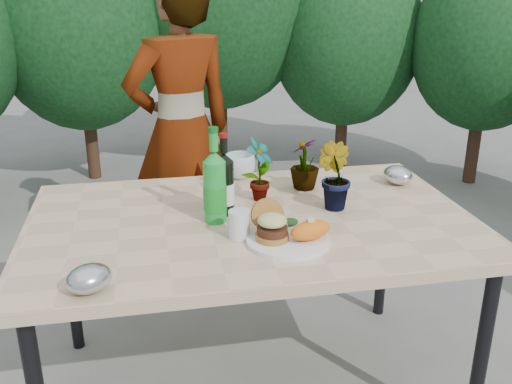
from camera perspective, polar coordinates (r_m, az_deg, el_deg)
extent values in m
cube|color=#D0B08A|center=(2.07, -0.43, -3.11)|extent=(1.60, 1.00, 0.04)
cylinder|color=black|center=(2.17, 21.62, -14.96)|extent=(0.05, 0.05, 0.71)
cylinder|color=black|center=(2.61, -18.09, -8.06)|extent=(0.05, 0.05, 0.71)
cylinder|color=black|center=(2.80, 12.64, -5.49)|extent=(0.05, 0.05, 0.71)
cylinder|color=#382316|center=(4.88, -16.00, 3.77)|extent=(0.10, 0.10, 0.42)
ellipsoid|color=#1C5423|center=(4.69, -17.31, 16.13)|extent=(1.37, 1.37, 1.68)
cylinder|color=#382316|center=(5.08, -3.41, 5.68)|extent=(0.10, 0.10, 0.50)
cylinder|color=#382316|center=(5.04, 8.44, 4.67)|extent=(0.10, 0.10, 0.38)
ellipsoid|color=#1C5423|center=(4.88, 9.02, 15.00)|extent=(1.23, 1.23, 1.44)
cylinder|color=#382316|center=(4.90, 20.79, 3.42)|extent=(0.10, 0.10, 0.44)
ellipsoid|color=#1C5423|center=(4.74, 22.17, 13.63)|extent=(1.13, 1.13, 1.32)
cylinder|color=white|center=(1.88, 3.25, -4.81)|extent=(0.28, 0.28, 0.01)
cylinder|color=#B7722D|center=(1.86, 1.62, -4.47)|extent=(0.11, 0.11, 0.02)
cylinder|color=#472314|center=(1.85, 1.63, -3.84)|extent=(0.10, 0.10, 0.02)
ellipsoid|color=beige|center=(1.84, 1.64, -2.86)|extent=(0.10, 0.10, 0.04)
cylinder|color=#B7722D|center=(1.91, 1.14, -2.28)|extent=(0.11, 0.06, 0.11)
ellipsoid|color=orange|center=(1.87, 5.46, -3.81)|extent=(0.17, 0.12, 0.06)
ellipsoid|color=olive|center=(1.95, 2.62, -3.18)|extent=(0.04, 0.04, 0.02)
ellipsoid|color=#193814|center=(1.96, 3.44, -3.02)|extent=(0.06, 0.04, 0.03)
cylinder|color=black|center=(2.07, -3.19, 0.40)|extent=(0.07, 0.07, 0.20)
cylinder|color=white|center=(2.08, -3.18, -0.11)|extent=(0.07, 0.07, 0.08)
cone|color=black|center=(2.03, -3.26, 3.48)|extent=(0.07, 0.07, 0.03)
cylinder|color=black|center=(2.02, -3.28, 4.70)|extent=(0.03, 0.03, 0.06)
cylinder|color=maroon|center=(2.01, -3.30, 5.68)|extent=(0.03, 0.03, 0.01)
cylinder|color=green|center=(2.00, -4.13, 0.02)|extent=(0.08, 0.08, 0.22)
cylinder|color=#198C26|center=(2.01, -4.11, -0.57)|extent=(0.08, 0.08, 0.09)
cone|color=green|center=(1.96, -4.23, 3.58)|extent=(0.08, 0.08, 0.04)
cylinder|color=green|center=(1.95, -4.27, 5.06)|extent=(0.03, 0.03, 0.07)
cylinder|color=#0C5919|center=(1.94, -4.30, 6.24)|extent=(0.04, 0.04, 0.02)
cylinder|color=silver|center=(1.90, -1.70, -3.25)|extent=(0.07, 0.07, 0.09)
imported|color=#225A1F|center=(2.18, 0.34, 2.25)|extent=(0.16, 0.16, 0.25)
imported|color=#26541D|center=(2.13, 7.77, 1.56)|extent=(0.16, 0.17, 0.25)
imported|color=#2A5C1F|center=(2.33, 4.91, 2.86)|extent=(0.17, 0.17, 0.21)
imported|color=silver|center=(2.46, -1.63, 2.59)|extent=(0.16, 0.16, 0.11)
ellipsoid|color=#B4B6BB|center=(1.65, -16.34, -8.30)|extent=(0.17, 0.16, 0.08)
ellipsoid|color=silver|center=(2.46, 14.00, 1.66)|extent=(0.15, 0.16, 0.08)
imported|color=#9A684D|center=(2.99, -7.49, 5.98)|extent=(0.69, 0.57, 1.63)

